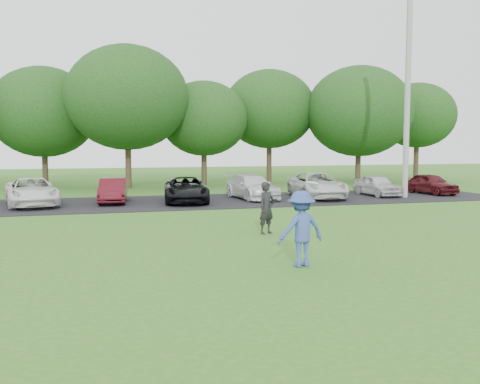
# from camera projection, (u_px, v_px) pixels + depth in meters

# --- Properties ---
(ground) EXTENTS (100.00, 100.00, 0.00)m
(ground) POSITION_uv_depth(u_px,v_px,m) (280.00, 260.00, 12.48)
(ground) COLOR #2F6C1F
(ground) RESTS_ON ground
(parking_lot) EXTENTS (32.00, 6.50, 0.03)m
(parking_lot) POSITION_uv_depth(u_px,v_px,m) (185.00, 202.00, 24.94)
(parking_lot) COLOR black
(parking_lot) RESTS_ON ground
(utility_pole) EXTENTS (0.28, 0.28, 10.86)m
(utility_pole) POSITION_uv_depth(u_px,v_px,m) (408.00, 89.00, 26.37)
(utility_pole) COLOR #9A9995
(utility_pole) RESTS_ON ground
(frisbee_player) EXTENTS (1.16, 0.77, 1.93)m
(frisbee_player) POSITION_uv_depth(u_px,v_px,m) (301.00, 229.00, 11.80)
(frisbee_player) COLOR #374F9B
(frisbee_player) RESTS_ON ground
(camera_bystander) EXTENTS (0.69, 0.60, 1.58)m
(camera_bystander) POSITION_uv_depth(u_px,v_px,m) (267.00, 208.00, 16.09)
(camera_bystander) COLOR black
(camera_bystander) RESTS_ON ground
(parked_cars) EXTENTS (28.43, 5.05, 1.26)m
(parked_cars) POSITION_uv_depth(u_px,v_px,m) (172.00, 189.00, 24.70)
(parked_cars) COLOR #A3A6AA
(parked_cars) RESTS_ON parking_lot
(tree_row) EXTENTS (42.39, 9.85, 8.64)m
(tree_row) POSITION_uv_depth(u_px,v_px,m) (182.00, 109.00, 34.26)
(tree_row) COLOR #38281C
(tree_row) RESTS_ON ground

